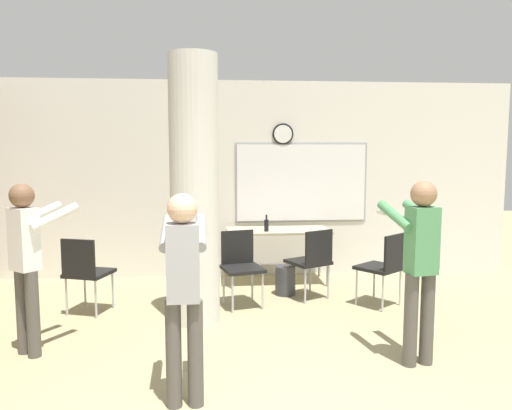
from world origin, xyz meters
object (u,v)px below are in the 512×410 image
at_px(person_playing_front, 183,282).
at_px(person_watching_back, 27,255).
at_px(folding_table, 278,234).
at_px(person_playing_side, 419,257).
at_px(chair_table_right, 312,258).
at_px(chair_near_pillar, 86,269).
at_px(chair_mid_room, 384,264).
at_px(bottle_on_table, 266,225).
at_px(chair_table_front, 241,262).

bearing_deg(person_playing_front, person_watching_back, 144.22).
bearing_deg(folding_table, person_playing_side, -72.98).
distance_m(chair_table_right, chair_near_pillar, 2.63).
relative_size(folding_table, chair_mid_room, 1.61).
bearing_deg(chair_near_pillar, chair_mid_room, -0.52).
distance_m(bottle_on_table, person_watching_back, 3.13).
relative_size(bottle_on_table, chair_table_front, 0.26).
bearing_deg(chair_table_right, person_playing_front, -120.15).
bearing_deg(person_watching_back, bottle_on_table, 41.41).
xyz_separation_m(chair_table_right, chair_near_pillar, (-2.61, -0.34, 0.00)).
xyz_separation_m(folding_table, chair_mid_room, (1.09, -1.17, -0.17)).
height_order(folding_table, chair_mid_room, chair_mid_room).
bearing_deg(chair_near_pillar, person_playing_front, -60.32).
bearing_deg(chair_table_front, bottle_on_table, 64.21).
bearing_deg(chair_table_front, person_watching_back, -147.21).
bearing_deg(bottle_on_table, chair_mid_room, -39.11).
xyz_separation_m(chair_table_front, person_watching_back, (-1.95, -1.26, 0.39)).
bearing_deg(bottle_on_table, person_playing_side, -68.58).
bearing_deg(chair_table_right, chair_table_front, -170.10).
xyz_separation_m(bottle_on_table, chair_near_pillar, (-2.12, -1.00, -0.32)).
xyz_separation_m(bottle_on_table, person_playing_front, (-0.93, -3.09, 0.07)).
bearing_deg(chair_table_front, chair_table_right, 9.90).
bearing_deg(person_watching_back, chair_table_front, 32.79).
xyz_separation_m(folding_table, bottle_on_table, (-0.18, -0.15, 0.14)).
height_order(chair_mid_room, chair_near_pillar, same).
distance_m(chair_mid_room, chair_table_front, 1.67).
bearing_deg(folding_table, chair_near_pillar, -153.58).
height_order(folding_table, person_watching_back, person_watching_back).
bearing_deg(bottle_on_table, folding_table, 39.59).
height_order(chair_near_pillar, chair_table_front, same).
relative_size(chair_mid_room, person_playing_side, 0.55).
bearing_deg(folding_table, chair_table_right, -69.02).
bearing_deg(folding_table, chair_mid_room, -47.20).
bearing_deg(person_playing_front, bottle_on_table, 73.27).
bearing_deg(person_watching_back, folding_table, 41.29).
bearing_deg(folding_table, person_watching_back, -138.71).
bearing_deg(chair_mid_room, person_watching_back, -163.89).
xyz_separation_m(person_playing_front, person_watching_back, (-1.42, 1.02, 0.00)).
bearing_deg(chair_mid_room, chair_table_right, 154.59).
bearing_deg(chair_table_right, chair_mid_room, -25.41).
bearing_deg(person_playing_side, folding_table, 107.02).
height_order(chair_mid_room, person_watching_back, person_watching_back).
distance_m(folding_table, chair_table_front, 1.13).
xyz_separation_m(chair_mid_room, person_playing_front, (-2.19, -2.06, 0.39)).
relative_size(chair_table_right, person_playing_side, 0.55).
bearing_deg(chair_table_right, bottle_on_table, 126.41).
height_order(person_playing_front, person_watching_back, person_watching_back).
bearing_deg(person_playing_side, chair_mid_room, 80.63).
distance_m(bottle_on_table, chair_near_pillar, 2.37).
bearing_deg(person_playing_side, chair_table_front, 128.50).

